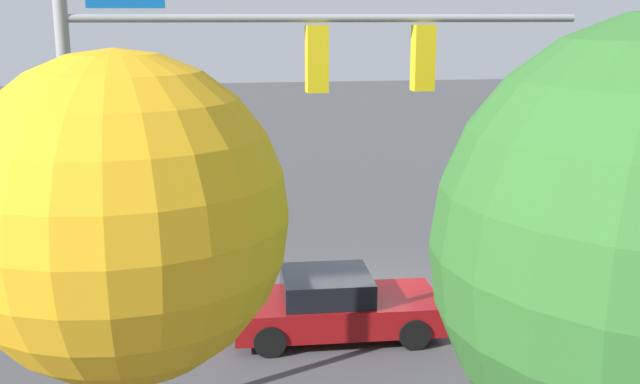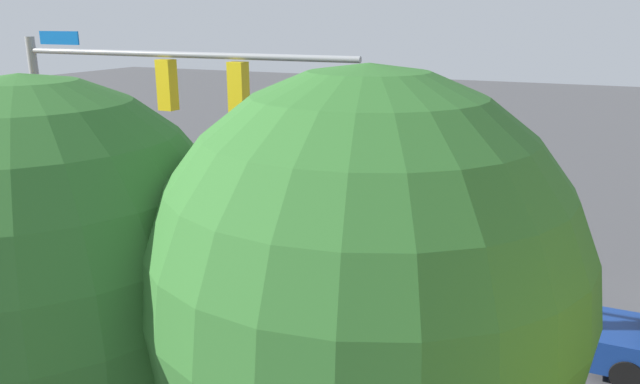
# 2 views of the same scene
# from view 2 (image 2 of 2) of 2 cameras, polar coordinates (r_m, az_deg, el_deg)

# --- Properties ---
(ground_plane) EXTENTS (120.00, 120.00, 0.00)m
(ground_plane) POSITION_cam_2_polar(r_m,az_deg,el_deg) (17.23, 2.84, -8.29)
(ground_plane) COLOR #444447
(lane_center_stripe) EXTENTS (28.00, 0.16, 0.01)m
(lane_center_stripe) POSITION_cam_2_polar(r_m,az_deg,el_deg) (16.36, 16.21, -10.35)
(lane_center_stripe) COLOR gold
(lane_center_stripe) RESTS_ON ground_plane
(signal_assembly) EXTENTS (7.86, 0.38, 6.88)m
(signal_assembly) POSITION_cam_2_polar(r_m,az_deg,el_deg) (13.52, -18.58, 5.69)
(signal_assembly) COLOR gray
(signal_assembly) RESTS_ON ground_plane
(car_1) EXTENTS (4.31, 2.17, 1.33)m
(car_1) POSITION_cam_2_polar(r_m,az_deg,el_deg) (15.91, -3.61, -7.94)
(car_1) COLOR maroon
(car_1) RESTS_ON ground_plane
(tree_3) EXTENTS (4.42, 4.42, 6.59)m
(tree_3) POSITION_cam_2_polar(r_m,az_deg,el_deg) (7.43, -24.63, -7.12)
(tree_3) COLOR brown
(tree_3) RESTS_ON ground_plane
(tree_5) EXTENTS (4.41, 4.41, 6.74)m
(tree_5) POSITION_cam_2_polar(r_m,az_deg,el_deg) (6.16, 4.21, -8.88)
(tree_5) COLOR brown
(tree_5) RESTS_ON ground_plane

